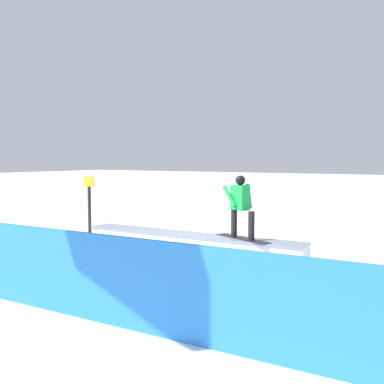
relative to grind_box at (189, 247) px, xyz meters
name	(u,v)px	position (x,y,z in m)	size (l,w,h in m)	color
ground_plane	(189,257)	(0.00, 0.00, -0.26)	(120.00, 120.00, 0.00)	white
grind_box	(189,247)	(0.00, 0.00, 0.00)	(5.68, 0.82, 0.58)	white
snowboarder	(241,205)	(-1.32, -0.07, 1.08)	(1.53, 0.86, 1.41)	black
safety_fence	(42,268)	(0.00, 4.32, 0.38)	(10.16, 0.06, 1.29)	#2E84E5
trail_marker	(89,205)	(3.85, -0.58, 0.73)	(0.40, 0.10, 1.84)	#262628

